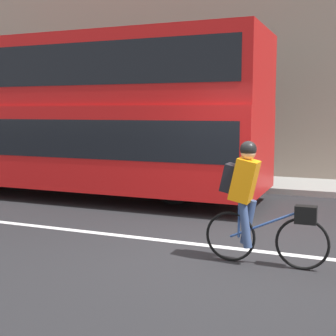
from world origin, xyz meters
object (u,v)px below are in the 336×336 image
Objects in this scene: cyclist_on_bike at (253,198)px; trash_bin at (198,163)px; bus at (54,110)px; street_sign_post at (138,130)px.

trash_bin is (-2.81, 6.17, -0.29)m from cyclist_on_bike.
cyclist_on_bike is at bearing -31.60° from bus.
cyclist_on_bike is 0.70× the size of street_sign_post.
bus is 4.33× the size of street_sign_post.
cyclist_on_bike is (5.44, -3.34, -1.13)m from bus.
bus is at bearing -132.88° from trash_bin.
trash_bin is at bearing 0.21° from street_sign_post.
street_sign_post reaches higher than trash_bin.
bus reaches higher than cyclist_on_bike.
trash_bin is (2.63, 2.83, -1.42)m from bus.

